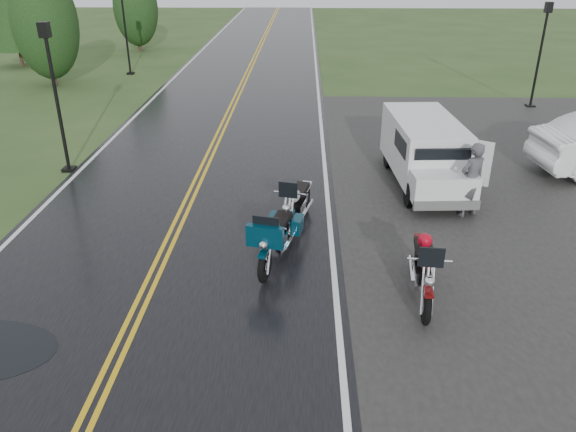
{
  "coord_description": "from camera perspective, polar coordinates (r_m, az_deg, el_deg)",
  "views": [
    {
      "loc": [
        3.11,
        -9.0,
        6.27
      ],
      "look_at": [
        2.8,
        2.0,
        1.0
      ],
      "focal_mm": 35.0,
      "sensor_mm": 36.0,
      "label": 1
    }
  ],
  "objects": [
    {
      "name": "ground",
      "position": [
        11.41,
        -14.67,
        -8.73
      ],
      "size": [
        120.0,
        120.0,
        0.0
      ],
      "primitive_type": "plane",
      "color": "#2D471E",
      "rests_on": "ground"
    },
    {
      "name": "tree_left_mid",
      "position": [
        30.93,
        -23.3,
        16.53
      ],
      "size": [
        3.13,
        3.13,
        4.9
      ],
      "primitive_type": null,
      "color": "#1E3D19",
      "rests_on": "ground"
    },
    {
      "name": "lamp_post_far_right",
      "position": [
        26.67,
        24.19,
        14.62
      ],
      "size": [
        0.37,
        0.37,
        4.36
      ],
      "primitive_type": null,
      "color": "black",
      "rests_on": "ground"
    },
    {
      "name": "lamp_post_far_left",
      "position": [
        32.62,
        -16.16,
        17.51
      ],
      "size": [
        0.38,
        0.38,
        4.44
      ],
      "primitive_type": null,
      "color": "black",
      "rests_on": "ground"
    },
    {
      "name": "van_white",
      "position": [
        15.02,
        12.53,
        4.23
      ],
      "size": [
        2.11,
        4.97,
        1.91
      ],
      "primitive_type": null,
      "rotation": [
        0.0,
        0.0,
        0.06
      ],
      "color": "white",
      "rests_on": "ground"
    },
    {
      "name": "motorcycle_red",
      "position": [
        10.41,
        14.04,
        -7.42
      ],
      "size": [
        1.18,
        2.58,
        1.47
      ],
      "primitive_type": null,
      "rotation": [
        0.0,
        0.0,
        -0.11
      ],
      "color": "#590A0A",
      "rests_on": "ground"
    },
    {
      "name": "motorcycle_silver",
      "position": [
        12.85,
        -0.12,
        -0.03
      ],
      "size": [
        1.41,
        2.55,
        1.43
      ],
      "primitive_type": null,
      "rotation": [
        0.0,
        0.0,
        -0.23
      ],
      "color": "#ABADB2",
      "rests_on": "ground"
    },
    {
      "name": "lamp_post_near_left",
      "position": [
        18.19,
        -22.44,
        10.88
      ],
      "size": [
        0.38,
        0.38,
        4.47
      ],
      "primitive_type": null,
      "color": "black",
      "rests_on": "ground"
    },
    {
      "name": "pine_left_far",
      "position": [
        37.16,
        -26.14,
        17.62
      ],
      "size": [
        2.58,
        2.58,
        5.37
      ],
      "primitive_type": null,
      "color": "#1E3D19",
      "rests_on": "ground"
    },
    {
      "name": "road",
      "position": [
        20.25,
        -7.36,
        7.39
      ],
      "size": [
        8.0,
        100.0,
        0.04
      ],
      "primitive_type": "cube",
      "color": "black",
      "rests_on": "ground"
    },
    {
      "name": "motorcycle_teal",
      "position": [
        11.33,
        -2.41,
        -3.83
      ],
      "size": [
        1.39,
        2.54,
        1.42
      ],
      "primitive_type": null,
      "rotation": [
        0.0,
        0.0,
        -0.23
      ],
      "color": "#052C3C",
      "rests_on": "ground"
    },
    {
      "name": "tree_left_far",
      "position": [
        40.45,
        -15.14,
        19.0
      ],
      "size": [
        2.87,
        2.87,
        4.42
      ],
      "primitive_type": null,
      "color": "#1E3D19",
      "rests_on": "ground"
    },
    {
      "name": "person_at_van",
      "position": [
        14.87,
        18.15,
        3.4
      ],
      "size": [
        0.84,
        0.73,
        1.95
      ],
      "primitive_type": "imported",
      "rotation": [
        0.0,
        0.0,
        3.6
      ],
      "color": "#464549",
      "rests_on": "ground"
    }
  ]
}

